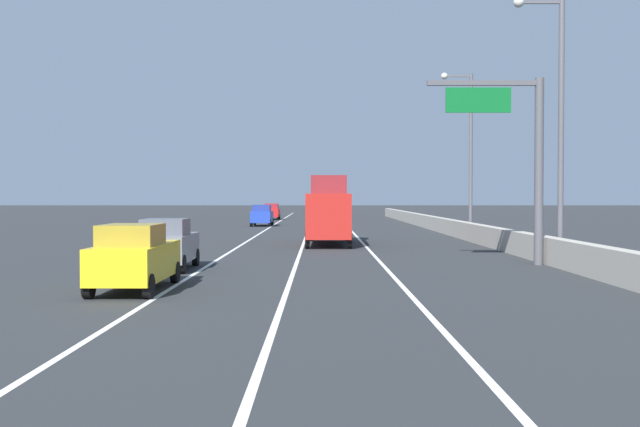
# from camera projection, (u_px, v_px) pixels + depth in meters

# --- Properties ---
(ground_plane) EXTENTS (320.00, 320.00, 0.00)m
(ground_plane) POSITION_uv_depth(u_px,v_px,m) (332.00, 227.00, 66.35)
(ground_plane) COLOR #26282B
(lane_stripe_left) EXTENTS (0.16, 130.00, 0.00)m
(lane_stripe_left) POSITION_uv_depth(u_px,v_px,m) (263.00, 232.00, 57.35)
(lane_stripe_left) COLOR silver
(lane_stripe_left) RESTS_ON ground_plane
(lane_stripe_center) EXTENTS (0.16, 130.00, 0.00)m
(lane_stripe_center) POSITION_uv_depth(u_px,v_px,m) (308.00, 232.00, 57.35)
(lane_stripe_center) COLOR silver
(lane_stripe_center) RESTS_ON ground_plane
(lane_stripe_right) EXTENTS (0.16, 130.00, 0.00)m
(lane_stripe_right) POSITION_uv_depth(u_px,v_px,m) (353.00, 232.00, 57.35)
(lane_stripe_right) COLOR silver
(lane_stripe_right) RESTS_ON ground_plane
(jersey_barrier_right) EXTENTS (0.60, 120.00, 1.10)m
(jersey_barrier_right) POSITION_uv_depth(u_px,v_px,m) (483.00, 235.00, 42.33)
(jersey_barrier_right) COLOR #9E998E
(jersey_barrier_right) RESTS_ON ground_plane
(overhead_sign_gantry) EXTENTS (4.68, 0.36, 7.50)m
(overhead_sign_gantry) POSITION_uv_depth(u_px,v_px,m) (521.00, 147.00, 29.39)
(overhead_sign_gantry) COLOR #47474C
(overhead_sign_gantry) RESTS_ON ground_plane
(lamp_post_right_second) EXTENTS (2.14, 0.44, 11.05)m
(lamp_post_right_second) POSITION_uv_depth(u_px,v_px,m) (556.00, 112.00, 30.58)
(lamp_post_right_second) COLOR #4C4C51
(lamp_post_right_second) RESTS_ON ground_plane
(lamp_post_right_third) EXTENTS (2.14, 0.44, 11.05)m
(lamp_post_right_third) POSITION_uv_depth(u_px,v_px,m) (468.00, 144.00, 49.28)
(lamp_post_right_third) COLOR #4C4C51
(lamp_post_right_third) RESTS_ON ground_plane
(car_red_0) EXTENTS (1.83, 4.40, 1.91)m
(car_red_0) POSITION_uv_depth(u_px,v_px,m) (272.00, 212.00, 87.26)
(car_red_0) COLOR red
(car_red_0) RESTS_ON ground_plane
(car_yellow_1) EXTENTS (1.85, 4.58, 1.96)m
(car_yellow_1) POSITION_uv_depth(u_px,v_px,m) (135.00, 257.00, 21.49)
(car_yellow_1) COLOR gold
(car_yellow_1) RESTS_ON ground_plane
(car_blue_2) EXTENTS (1.94, 4.15, 1.98)m
(car_blue_2) POSITION_uv_depth(u_px,v_px,m) (262.00, 215.00, 68.35)
(car_blue_2) COLOR #1E389E
(car_blue_2) RESTS_ON ground_plane
(car_gray_3) EXTENTS (1.90, 4.08, 1.93)m
(car_gray_3) POSITION_uv_depth(u_px,v_px,m) (168.00, 244.00, 27.59)
(car_gray_3) COLOR slate
(car_gray_3) RESTS_ON ground_plane
(box_truck) EXTENTS (2.58, 8.19, 4.01)m
(box_truck) POSITION_uv_depth(u_px,v_px,m) (329.00, 213.00, 42.14)
(box_truck) COLOR #A51E19
(box_truck) RESTS_ON ground_plane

